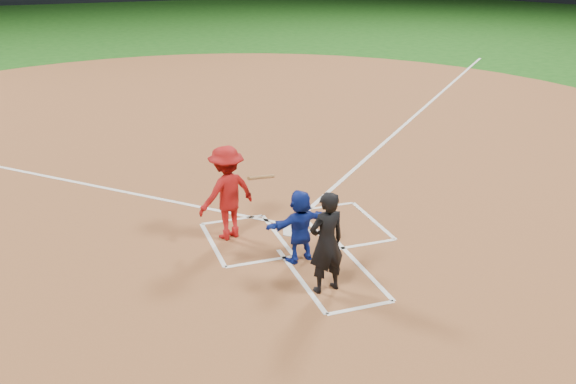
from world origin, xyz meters
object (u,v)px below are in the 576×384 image
object	(u,v)px
umpire	(326,242)
batter_at_plate	(227,193)
home_plate	(296,231)
catcher	(300,226)

from	to	relation	value
umpire	batter_at_plate	bearing A→B (deg)	-77.76
home_plate	batter_at_plate	size ratio (longest dim) A/B	0.35
catcher	batter_at_plate	world-z (taller)	batter_at_plate
home_plate	batter_at_plate	distance (m)	1.52
home_plate	catcher	xyz separation A→B (m)	(-0.32, -1.06, 0.62)
home_plate	catcher	bearing A→B (deg)	73.20
home_plate	umpire	bearing A→B (deg)	82.17
catcher	umpire	bearing A→B (deg)	79.78
catcher	batter_at_plate	distance (m)	1.59
umpire	home_plate	bearing A→B (deg)	-107.43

